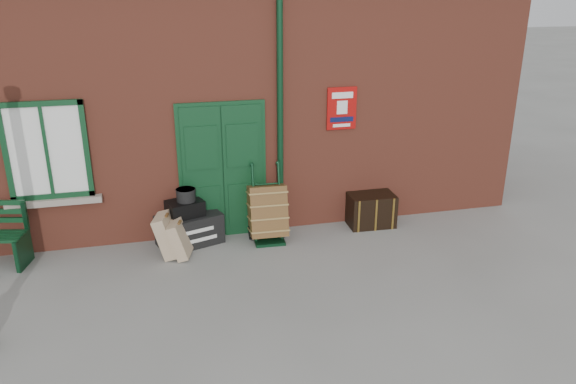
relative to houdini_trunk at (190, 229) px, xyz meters
name	(u,v)px	position (x,y,z in m)	size (l,w,h in m)	color
ground	(260,273)	(0.90, -1.25, -0.25)	(80.00, 80.00, 0.00)	gray
station_building	(222,85)	(0.90, 2.24, 1.91)	(10.30, 4.30, 4.36)	brown
houdini_trunk	(190,229)	(0.00, 0.00, 0.00)	(1.00, 0.55, 0.50)	black
strongbox	(185,208)	(-0.05, 0.00, 0.37)	(0.55, 0.40, 0.25)	black
hatbox	(186,195)	(-0.02, 0.00, 0.60)	(0.30, 0.30, 0.20)	black
suitcase_back	(167,235)	(-0.36, -0.34, 0.09)	(0.19, 0.47, 0.66)	tan
suitcase_front	(180,240)	(-0.18, -0.44, 0.04)	(0.17, 0.42, 0.56)	tan
porter_trolley	(268,212)	(1.27, -0.13, 0.23)	(0.63, 0.68, 1.25)	black
dark_trunk	(371,210)	(3.13, 0.00, 0.03)	(0.79, 0.51, 0.57)	black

